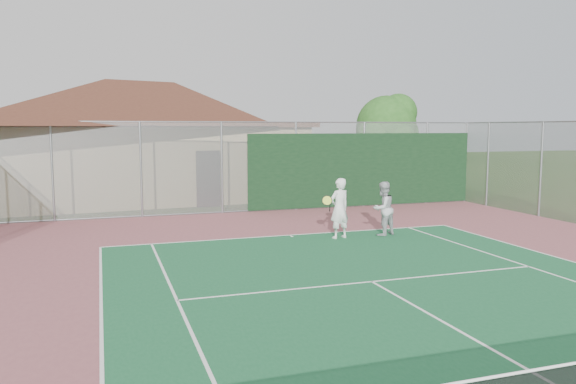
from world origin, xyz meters
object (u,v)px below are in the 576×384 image
(tree, at_px, (388,128))
(player_white_front, at_px, (339,209))
(bleachers, at_px, (77,192))
(clubhouse, at_px, (144,129))
(player_grey_back, at_px, (383,209))

(tree, xyz_separation_m, player_white_front, (-7.17, -10.33, -2.37))
(bleachers, bearing_deg, tree, -20.23)
(clubhouse, height_order, bleachers, clubhouse)
(bleachers, relative_size, tree, 0.74)
(clubhouse, xyz_separation_m, bleachers, (-2.95, -2.57, -2.62))
(clubhouse, height_order, player_grey_back, clubhouse)
(tree, bearing_deg, player_grey_back, -119.01)
(tree, distance_m, player_grey_back, 12.04)
(clubhouse, relative_size, player_grey_back, 9.44)
(clubhouse, relative_size, player_white_front, 8.64)
(clubhouse, relative_size, tree, 3.11)
(bleachers, bearing_deg, player_grey_back, -69.44)
(clubhouse, distance_m, bleachers, 4.71)
(player_white_front, xyz_separation_m, player_grey_back, (1.46, 0.02, -0.08))
(tree, bearing_deg, player_white_front, -124.79)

